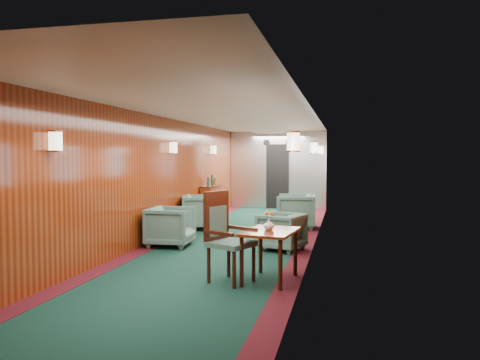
{
  "coord_description": "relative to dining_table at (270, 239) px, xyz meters",
  "views": [
    {
      "loc": [
        2.03,
        -8.56,
        1.61
      ],
      "look_at": [
        0.0,
        0.5,
        1.15
      ],
      "focal_mm": 35.0,
      "sensor_mm": 36.0,
      "label": 1
    }
  ],
  "objects": [
    {
      "name": "side_chair",
      "position": [
        -0.57,
        -0.12,
        0.07
      ],
      "size": [
        0.67,
        0.69,
        1.17
      ],
      "rotation": [
        0.0,
        0.0,
        -0.43
      ],
      "color": "#1D443E",
      "rests_on": "ground"
    },
    {
      "name": "dining_table",
      "position": [
        0.0,
        0.0,
        0.0
      ],
      "size": [
        0.73,
        0.96,
        0.66
      ],
      "rotation": [
        0.0,
        0.0,
        -0.14
      ],
      "color": "maroon",
      "rests_on": "ground"
    },
    {
      "name": "room",
      "position": [
        -1.09,
        2.63,
        1.08
      ],
      "size": [
        12.0,
        12.1,
        2.4
      ],
      "color": "#0D3024",
      "rests_on": "ground"
    },
    {
      "name": "flower_vase",
      "position": [
        -0.02,
        0.02,
        0.18
      ],
      "size": [
        0.16,
        0.16,
        0.14
      ],
      "primitive_type": "imported",
      "rotation": [
        0.0,
        0.0,
        -0.23
      ],
      "color": "silver",
      "rests_on": "dining_table"
    },
    {
      "name": "armchair_left_far",
      "position": [
        -2.18,
        4.03,
        -0.17
      ],
      "size": [
        1.05,
        1.04,
        0.77
      ],
      "primitive_type": "imported",
      "rotation": [
        0.0,
        0.0,
        1.88
      ],
      "color": "#1D443E",
      "rests_on": "ground"
    },
    {
      "name": "armchair_right_near",
      "position": [
        -0.12,
        2.05,
        -0.23
      ],
      "size": [
        0.89,
        0.88,
        0.64
      ],
      "primitive_type": "imported",
      "rotation": [
        0.0,
        0.0,
        -1.91
      ],
      "color": "#1D443E",
      "rests_on": "ground"
    },
    {
      "name": "windows_right",
      "position": [
        0.39,
        2.88,
        0.89
      ],
      "size": [
        0.02,
        8.6,
        0.8
      ],
      "color": "silver",
      "rests_on": "ground"
    },
    {
      "name": "bulkhead",
      "position": [
        -1.09,
        8.54,
        0.63
      ],
      "size": [
        2.98,
        0.17,
        2.39
      ],
      "color": "silver",
      "rests_on": "ground"
    },
    {
      "name": "credenza",
      "position": [
        -2.43,
        5.63,
        -0.11
      ],
      "size": [
        0.31,
        0.97,
        1.15
      ],
      "color": "maroon",
      "rests_on": "ground"
    },
    {
      "name": "armchair_right_far",
      "position": [
        -0.12,
        4.57,
        -0.17
      ],
      "size": [
        0.9,
        0.88,
        0.78
      ],
      "primitive_type": "imported",
      "rotation": [
        0.0,
        0.0,
        -1.51
      ],
      "color": "#1D443E",
      "rests_on": "ground"
    },
    {
      "name": "wall_sconces",
      "position": [
        -1.09,
        3.19,
        1.23
      ],
      "size": [
        2.97,
        7.97,
        0.25
      ],
      "color": "#F7E8C0",
      "rests_on": "ground"
    },
    {
      "name": "armchair_left_near",
      "position": [
        -2.11,
        1.96,
        -0.2
      ],
      "size": [
        0.83,
        0.8,
        0.71
      ],
      "primitive_type": "imported",
      "rotation": [
        0.0,
        0.0,
        1.63
      ],
      "color": "#1D443E",
      "rests_on": "ground"
    }
  ]
}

